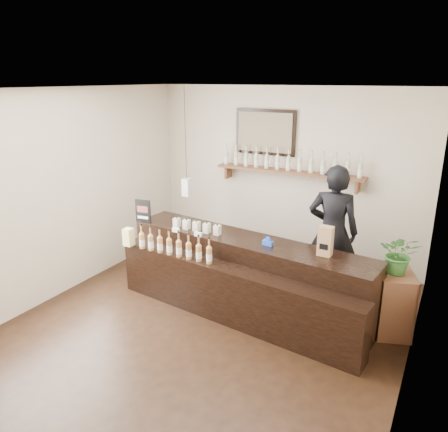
% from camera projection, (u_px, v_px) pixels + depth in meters
% --- Properties ---
extents(ground, '(5.00, 5.00, 0.00)m').
position_uv_depth(ground, '(207.00, 326.00, 5.36)').
color(ground, black).
rests_on(ground, ground).
extents(room_shell, '(5.00, 5.00, 5.00)m').
position_uv_depth(room_shell, '(205.00, 192.00, 4.85)').
color(room_shell, beige).
rests_on(room_shell, ground).
extents(back_wall_decor, '(2.66, 0.96, 1.69)m').
position_uv_depth(back_wall_decor, '(274.00, 154.00, 6.88)').
color(back_wall_decor, brown).
rests_on(back_wall_decor, ground).
extents(counter, '(3.43, 1.29, 1.11)m').
position_uv_depth(counter, '(242.00, 278.00, 5.62)').
color(counter, black).
rests_on(counter, ground).
extents(promo_sign, '(0.23, 0.06, 0.33)m').
position_uv_depth(promo_sign, '(143.00, 211.00, 6.17)').
color(promo_sign, black).
rests_on(promo_sign, counter).
extents(paper_bag, '(0.16, 0.13, 0.35)m').
position_uv_depth(paper_bag, '(325.00, 241.00, 5.01)').
color(paper_bag, olive).
rests_on(paper_bag, counter).
extents(tape_dispenser, '(0.14, 0.07, 0.11)m').
position_uv_depth(tape_dispenser, '(268.00, 242.00, 5.34)').
color(tape_dispenser, blue).
rests_on(tape_dispenser, counter).
extents(side_cabinet, '(0.54, 0.62, 0.77)m').
position_uv_depth(side_cabinet, '(393.00, 303.00, 5.13)').
color(side_cabinet, brown).
rests_on(side_cabinet, ground).
extents(potted_plant, '(0.45, 0.40, 0.48)m').
position_uv_depth(potted_plant, '(400.00, 254.00, 4.94)').
color(potted_plant, '#316628').
rests_on(potted_plant, side_cabinet).
extents(shopkeeper, '(0.82, 0.59, 2.09)m').
position_uv_depth(shopkeeper, '(333.00, 223.00, 5.86)').
color(shopkeeper, black).
rests_on(shopkeeper, ground).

